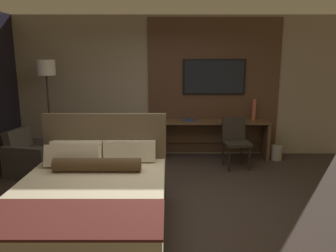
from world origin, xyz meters
name	(u,v)px	position (x,y,z in m)	size (l,w,h in m)	color
ground_plane	(163,209)	(0.00, 0.00, 0.00)	(16.00, 16.00, 0.00)	#332823
wall_back_tv_panel	(171,87)	(0.15, 2.59, 1.40)	(7.20, 0.09, 2.80)	gray
bed	(89,206)	(-0.83, -0.65, 0.36)	(1.68, 2.18, 1.24)	#33281E
desk	(212,132)	(0.97, 2.33, 0.52)	(2.13, 0.49, 0.76)	brown
tv	(212,77)	(0.97, 2.52, 1.60)	(1.24, 0.04, 0.70)	black
desk_chair	(233,137)	(1.28, 1.75, 0.55)	(0.52, 0.52, 0.91)	#28231E
armchair_by_window	(32,158)	(-2.31, 1.43, 0.26)	(0.89, 0.91, 0.78)	#47423D
floor_lamp	(45,77)	(-2.18, 1.98, 1.64)	(0.34, 0.34, 1.95)	#282623
vase_tall	(252,110)	(1.76, 2.38, 0.97)	(0.07, 0.07, 0.42)	#B2563D
book	(187,120)	(0.46, 2.32, 0.77)	(0.25, 0.19, 0.03)	navy
waste_bin	(275,153)	(2.19, 2.15, 0.14)	(0.22, 0.22, 0.28)	gray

